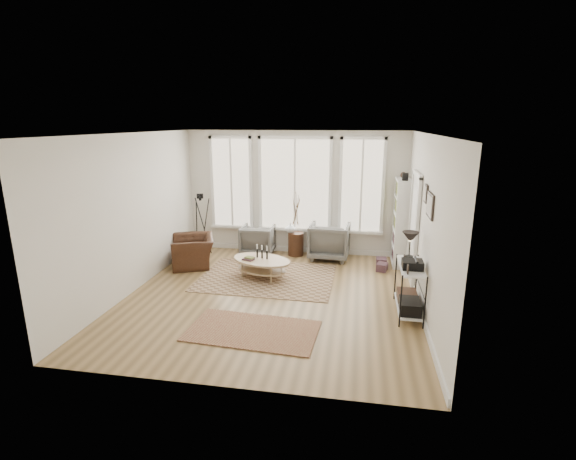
% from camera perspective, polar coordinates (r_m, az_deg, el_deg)
% --- Properties ---
extents(room, '(5.50, 5.54, 2.90)m').
position_cam_1_polar(room, '(7.30, -2.16, 1.41)').
color(room, '#9B794A').
rests_on(room, ground).
extents(bay_window, '(4.14, 0.12, 2.24)m').
position_cam_1_polar(bay_window, '(9.87, 0.94, 5.97)').
color(bay_window, tan).
rests_on(bay_window, ground).
extents(door, '(0.09, 1.06, 2.22)m').
position_cam_1_polar(door, '(8.38, 16.84, 0.39)').
color(door, silver).
rests_on(door, ground).
extents(bookcase, '(0.31, 0.85, 2.06)m').
position_cam_1_polar(bookcase, '(9.45, 15.22, 1.03)').
color(bookcase, white).
rests_on(bookcase, ground).
extents(low_shelf, '(0.38, 1.08, 1.30)m').
position_cam_1_polar(low_shelf, '(7.17, 16.28, -7.10)').
color(low_shelf, white).
rests_on(low_shelf, ground).
extents(wall_art, '(0.04, 0.88, 0.44)m').
position_cam_1_polar(wall_art, '(6.86, 18.72, 3.62)').
color(wall_art, black).
rests_on(wall_art, ground).
extents(rug_main, '(2.71, 2.06, 0.01)m').
position_cam_1_polar(rug_main, '(8.58, -2.88, -6.50)').
color(rug_main, brown).
rests_on(rug_main, ground).
extents(rug_runner, '(2.03, 1.21, 0.01)m').
position_cam_1_polar(rug_runner, '(6.54, -4.87, -13.53)').
color(rug_runner, brown).
rests_on(rug_runner, ground).
extents(coffee_table, '(1.44, 1.17, 0.57)m').
position_cam_1_polar(coffee_table, '(8.49, -3.68, -4.54)').
color(coffee_table, tan).
rests_on(coffee_table, ground).
extents(armchair_left, '(0.77, 0.79, 0.71)m').
position_cam_1_polar(armchair_left, '(9.98, -4.14, -1.35)').
color(armchair_left, slate).
rests_on(armchair_left, ground).
extents(armchair_right, '(0.94, 0.96, 0.83)m').
position_cam_1_polar(armchair_right, '(9.69, 5.68, -1.49)').
color(armchair_right, slate).
rests_on(armchair_right, ground).
extents(side_table, '(0.37, 0.37, 1.55)m').
position_cam_1_polar(side_table, '(9.77, 1.09, 0.71)').
color(side_table, '#3C2215').
rests_on(side_table, ground).
extents(vase, '(0.28, 0.28, 0.24)m').
position_cam_1_polar(vase, '(9.81, 0.33, 0.33)').
color(vase, silver).
rests_on(vase, side_table).
extents(accent_chair, '(1.26, 1.19, 0.65)m').
position_cam_1_polar(accent_chair, '(9.43, -12.84, -2.83)').
color(accent_chair, '#3C2215').
rests_on(accent_chair, ground).
extents(tripod_camera, '(0.52, 0.52, 1.47)m').
position_cam_1_polar(tripod_camera, '(10.06, -11.73, 0.41)').
color(tripod_camera, black).
rests_on(tripod_camera, ground).
extents(book_stack_near, '(0.22, 0.28, 0.18)m').
position_cam_1_polar(book_stack_near, '(9.44, 12.65, -4.30)').
color(book_stack_near, maroon).
rests_on(book_stack_near, ground).
extents(book_stack_far, '(0.27, 0.31, 0.17)m').
position_cam_1_polar(book_stack_far, '(9.14, 12.73, -4.97)').
color(book_stack_far, maroon).
rests_on(book_stack_far, ground).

